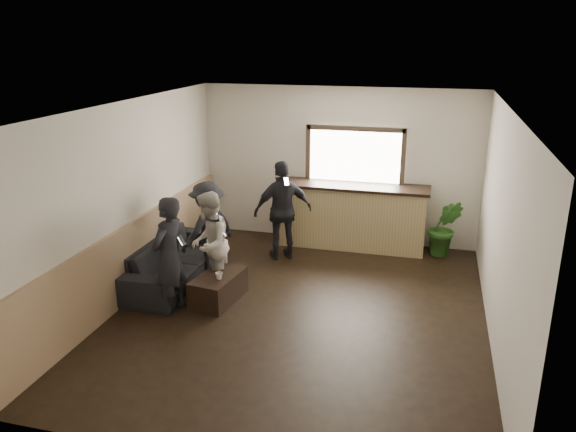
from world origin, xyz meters
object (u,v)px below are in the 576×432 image
(coffee_table, at_px, (218,288))
(person_a, at_px, (169,256))
(person_c, at_px, (208,228))
(sofa, at_px, (172,260))
(potted_plant, at_px, (445,228))
(bar_counter, at_px, (351,212))
(person_d, at_px, (283,211))
(cup_a, at_px, (218,265))
(person_b, at_px, (209,244))
(cup_b, at_px, (219,276))

(coffee_table, bearing_deg, person_a, -138.11)
(person_a, relative_size, person_c, 1.09)
(sofa, height_order, potted_plant, potted_plant)
(bar_counter, xyz_separation_m, coffee_table, (-1.49, -2.66, -0.44))
(bar_counter, bearing_deg, potted_plant, -1.61)
(coffee_table, distance_m, person_d, 1.98)
(coffee_table, bearing_deg, person_d, 75.40)
(person_a, bearing_deg, coffee_table, 141.74)
(bar_counter, distance_m, person_c, 2.66)
(sofa, xyz_separation_m, coffee_table, (0.96, -0.50, -0.13))
(person_a, xyz_separation_m, person_d, (0.98, 2.26, 0.02))
(cup_a, xyz_separation_m, person_b, (-0.12, -0.01, 0.32))
(coffee_table, relative_size, person_c, 0.60)
(sofa, height_order, person_c, person_c)
(cup_b, relative_size, person_c, 0.07)
(bar_counter, height_order, coffee_table, bar_counter)
(sofa, distance_m, person_d, 2.00)
(sofa, xyz_separation_m, cup_a, (0.87, -0.26, 0.11))
(bar_counter, distance_m, coffee_table, 3.08)
(person_a, height_order, person_d, person_d)
(cup_a, height_order, potted_plant, potted_plant)
(bar_counter, relative_size, person_a, 1.65)
(cup_a, bearing_deg, person_b, -175.08)
(bar_counter, bearing_deg, person_c, -138.78)
(bar_counter, relative_size, person_d, 1.60)
(sofa, bearing_deg, coffee_table, -118.85)
(coffee_table, distance_m, person_b, 0.65)
(person_b, height_order, person_c, person_b)
(sofa, xyz_separation_m, person_c, (0.45, 0.41, 0.42))
(coffee_table, height_order, potted_plant, potted_plant)
(cup_b, relative_size, person_b, 0.07)
(sofa, bearing_deg, cup_b, -122.74)
(cup_a, relative_size, person_d, 0.07)
(person_a, bearing_deg, person_c, -170.15)
(sofa, bearing_deg, potted_plant, -63.84)
(potted_plant, xyz_separation_m, person_a, (-3.63, -3.07, 0.32))
(coffee_table, height_order, cup_a, cup_a)
(cup_a, xyz_separation_m, cup_b, (0.15, -0.37, 0.00))
(cup_a, height_order, person_d, person_d)
(person_d, bearing_deg, coffee_table, 45.05)
(person_a, distance_m, person_d, 2.46)
(coffee_table, distance_m, person_c, 1.18)
(person_c, distance_m, person_d, 1.33)
(person_b, distance_m, person_c, 0.74)
(bar_counter, bearing_deg, sofa, -138.62)
(bar_counter, height_order, sofa, bar_counter)
(coffee_table, height_order, person_c, person_c)
(cup_b, height_order, person_d, person_d)
(sofa, relative_size, coffee_table, 2.54)
(sofa, distance_m, person_c, 0.74)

